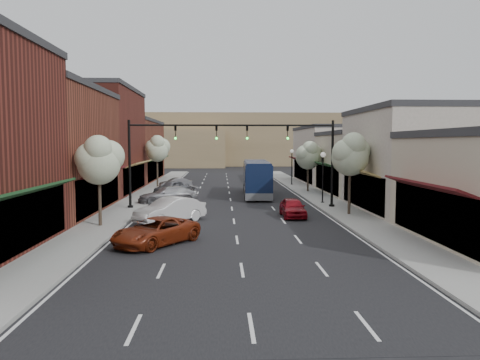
{
  "coord_description": "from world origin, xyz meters",
  "views": [
    {
      "loc": [
        -0.84,
        -28.82,
        5.2
      ],
      "look_at": [
        0.69,
        9.15,
        2.2
      ],
      "focal_mm": 35.0,
      "sensor_mm": 36.0,
      "label": 1
    }
  ],
  "objects": [
    {
      "name": "bldg_left_midfar",
      "position": [
        -14.24,
        20.0,
        5.4
      ],
      "size": [
        10.14,
        14.1,
        10.9
      ],
      "color": "maroon",
      "rests_on": "ground"
    },
    {
      "name": "curb_right",
      "position": [
        7.0,
        18.5,
        0.07
      ],
      "size": [
        0.25,
        73.0,
        0.17
      ],
      "primitive_type": "cube",
      "color": "gray",
      "rests_on": "ground"
    },
    {
      "name": "hill_near",
      "position": [
        -25.0,
        78.0,
        4.0
      ],
      "size": [
        50.0,
        20.0,
        8.0
      ],
      "primitive_type": "cube",
      "color": "#7A6647",
      "rests_on": "ground"
    },
    {
      "name": "tree_right_far",
      "position": [
        8.35,
        19.94,
        3.99
      ],
      "size": [
        2.85,
        2.65,
        5.43
      ],
      "color": "#47382B",
      "rests_on": "ground"
    },
    {
      "name": "bldg_right_far",
      "position": [
        13.71,
        32.0,
        3.66
      ],
      "size": [
        9.14,
        16.1,
        7.4
      ],
      "color": "#C1B3A5",
      "rests_on": "ground"
    },
    {
      "name": "parked_car_b",
      "position": [
        -4.2,
        1.71,
        0.82
      ],
      "size": [
        4.71,
        4.76,
        1.64
      ],
      "primitive_type": "imported",
      "rotation": [
        0.0,
        0.0,
        -0.77
      ],
      "color": "silver",
      "rests_on": "ground"
    },
    {
      "name": "tree_left_near",
      "position": [
        -8.25,
        -0.06,
        4.22
      ],
      "size": [
        2.85,
        2.65,
        5.69
      ],
      "color": "#47382B",
      "rests_on": "ground"
    },
    {
      "name": "bldg_right_midnear",
      "position": [
        13.72,
        6.0,
        3.91
      ],
      "size": [
        9.14,
        12.1,
        7.9
      ],
      "color": "#C1B3A5",
      "rests_on": "ground"
    },
    {
      "name": "parked_car_a",
      "position": [
        -4.2,
        -5.03,
        0.69
      ],
      "size": [
        4.79,
        5.4,
        1.39
      ],
      "primitive_type": "imported",
      "rotation": [
        0.0,
        0.0,
        -0.63
      ],
      "color": "maroon",
      "rests_on": "ground"
    },
    {
      "name": "parked_car_d",
      "position": [
        -5.93,
        18.86,
        0.7
      ],
      "size": [
        3.73,
        4.29,
        1.4
      ],
      "primitive_type": "imported",
      "rotation": [
        0.0,
        0.0,
        -0.62
      ],
      "color": "slate",
      "rests_on": "ground"
    },
    {
      "name": "sidewalk_right",
      "position": [
        8.4,
        18.5,
        0.07
      ],
      "size": [
        2.8,
        73.0,
        0.15
      ],
      "primitive_type": "cube",
      "color": "gray",
      "rests_on": "ground"
    },
    {
      "name": "bldg_left_midnear",
      "position": [
        -14.23,
        6.0,
        4.66
      ],
      "size": [
        10.14,
        14.1,
        9.4
      ],
      "color": "brown",
      "rests_on": "ground"
    },
    {
      "name": "curb_left",
      "position": [
        -7.0,
        18.5,
        0.07
      ],
      "size": [
        0.25,
        73.0,
        0.17
      ],
      "primitive_type": "cube",
      "color": "gray",
      "rests_on": "ground"
    },
    {
      "name": "parked_car_c",
      "position": [
        -5.44,
        11.41,
        0.74
      ],
      "size": [
        5.53,
        3.81,
        1.49
      ],
      "primitive_type": "imported",
      "rotation": [
        0.0,
        0.0,
        -1.2
      ],
      "color": "gray",
      "rests_on": "ground"
    },
    {
      "name": "lamp_post_far",
      "position": [
        7.8,
        28.0,
        3.01
      ],
      "size": [
        0.44,
        0.44,
        4.44
      ],
      "color": "black",
      "rests_on": "ground"
    },
    {
      "name": "bldg_right_midfar",
      "position": [
        13.7,
        18.0,
        3.17
      ],
      "size": [
        9.14,
        12.1,
        6.4
      ],
      "color": "#BDAE96",
      "rests_on": "ground"
    },
    {
      "name": "coach_bus",
      "position": [
        2.65,
        17.07,
        1.79
      ],
      "size": [
        2.81,
        11.23,
        3.41
      ],
      "rotation": [
        0.0,
        0.0,
        -0.03
      ],
      "color": "#0E1938",
      "rests_on": "ground"
    },
    {
      "name": "signal_mast_right",
      "position": [
        5.62,
        8.0,
        4.62
      ],
      "size": [
        8.22,
        0.46,
        7.0
      ],
      "color": "black",
      "rests_on": "ground"
    },
    {
      "name": "tree_left_far",
      "position": [
        -8.25,
        25.94,
        4.6
      ],
      "size": [
        2.85,
        2.65,
        6.13
      ],
      "color": "#47382B",
      "rests_on": "ground"
    },
    {
      "name": "parked_car_e",
      "position": [
        -6.1,
        24.97,
        0.61
      ],
      "size": [
        3.89,
        2.68,
        1.22
      ],
      "primitive_type": "imported",
      "rotation": [
        0.0,
        0.0,
        -1.15
      ],
      "color": "#9E9FA4",
      "rests_on": "ground"
    },
    {
      "name": "lamp_post_near",
      "position": [
        7.8,
        10.5,
        3.01
      ],
      "size": [
        0.44,
        0.44,
        4.44
      ],
      "color": "black",
      "rests_on": "ground"
    },
    {
      "name": "tree_right_near",
      "position": [
        8.35,
        3.94,
        4.45
      ],
      "size": [
        2.85,
        2.65,
        5.95
      ],
      "color": "#47382B",
      "rests_on": "ground"
    },
    {
      "name": "sidewalk_left",
      "position": [
        -8.4,
        18.5,
        0.07
      ],
      "size": [
        2.8,
        73.0,
        0.15
      ],
      "primitive_type": "cube",
      "color": "gray",
      "rests_on": "ground"
    },
    {
      "name": "hill_far",
      "position": [
        0.0,
        90.0,
        6.0
      ],
      "size": [
        120.0,
        30.0,
        12.0
      ],
      "primitive_type": "cube",
      "color": "#7A6647",
      "rests_on": "ground"
    },
    {
      "name": "red_hatchback",
      "position": [
        4.19,
        3.67,
        0.67
      ],
      "size": [
        1.6,
        3.95,
        1.34
      ],
      "primitive_type": "imported",
      "rotation": [
        0.0,
        0.0,
        0.0
      ],
      "color": "maroon",
      "rests_on": "ground"
    },
    {
      "name": "bldg_left_far",
      "position": [
        -14.22,
        36.0,
        4.16
      ],
      "size": [
        10.14,
        18.1,
        8.4
      ],
      "color": "brown",
      "rests_on": "ground"
    },
    {
      "name": "signal_mast_left",
      "position": [
        -5.62,
        8.0,
        4.62
      ],
      "size": [
        8.22,
        0.46,
        7.0
      ],
      "color": "black",
      "rests_on": "ground"
    },
    {
      "name": "ground",
      "position": [
        0.0,
        0.0,
        0.0
      ],
      "size": [
        160.0,
        160.0,
        0.0
      ],
      "primitive_type": "plane",
      "color": "black",
      "rests_on": "ground"
    }
  ]
}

